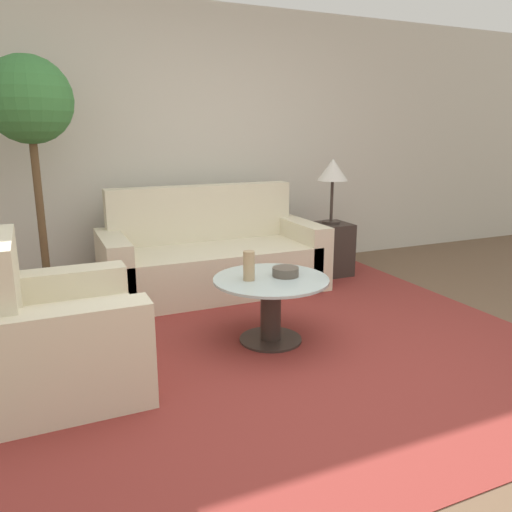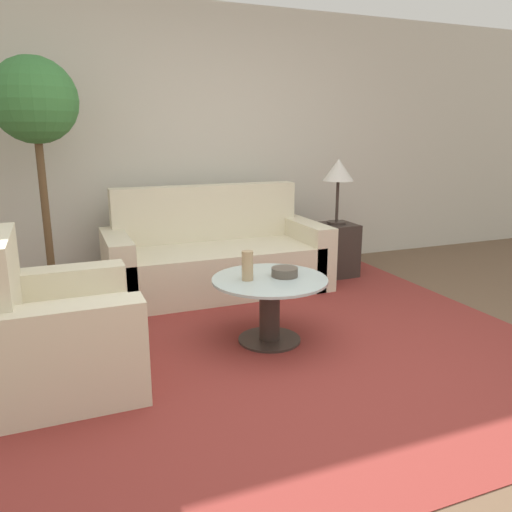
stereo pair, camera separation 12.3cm
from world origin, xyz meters
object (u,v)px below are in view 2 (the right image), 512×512
Objects in this scene: table_lamp at (338,173)px; potted_plant at (36,122)px; armchair at (52,336)px; vase at (247,266)px; sofa_main at (215,258)px; coffee_table at (270,301)px; bowl at (285,272)px.

potted_plant is (-2.63, 0.05, 0.45)m from table_lamp.
armchair is 1.26m from vase.
potted_plant is at bearing 179.43° from sofa_main.
coffee_table is at bearing -43.55° from potted_plant.
vase is at bearing -97.46° from sofa_main.
potted_plant is at bearing 133.49° from vase.
potted_plant reaches higher than sofa_main.
armchair reaches higher than bowl.
vase is (-1.41, -1.24, -0.47)m from table_lamp.
coffee_table is at bearing -86.99° from armchair.
armchair is 1.51× the size of table_lamp.
armchair is at bearing -175.29° from vase.
armchair is 4.84× the size of vase.
table_lamp is at bearing 41.33° from vase.
sofa_main reaches higher than coffee_table.
armchair is at bearing -176.60° from coffee_table.
sofa_main is at bearing 94.39° from bowl.
coffee_table is at bearing -90.62° from sofa_main.
bowl is (1.49, 0.09, 0.20)m from armchair.
bowl is (0.10, -1.29, 0.19)m from sofa_main.
potted_plant is 2.21m from bowl.
bowl is at bearing -2.71° from vase.
armchair is at bearing -90.02° from potted_plant.
sofa_main reaches higher than bowl.
sofa_main reaches higher than vase.
bowl is (-1.15, -1.25, -0.54)m from table_lamp.
coffee_table is (1.38, 0.08, 0.00)m from armchair.
bowl is at bearing -85.61° from sofa_main.
sofa_main is 3.09× the size of table_lamp.
potted_plant is 9.94× the size of vase.
bowl reaches higher than coffee_table.
sofa_main is 9.89× the size of vase.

